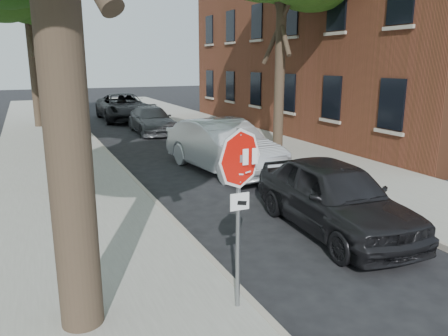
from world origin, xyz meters
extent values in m
plane|color=black|center=(0.00, 0.00, 0.00)|extent=(120.00, 120.00, 0.00)
cube|color=gray|center=(-2.50, 12.00, 0.06)|extent=(4.00, 55.00, 0.12)
cube|color=gray|center=(6.00, 12.00, 0.06)|extent=(4.00, 55.00, 0.12)
cube|color=#9E9384|center=(-0.45, 12.00, 0.07)|extent=(0.12, 55.00, 0.13)
cube|color=#9E9384|center=(3.95, 12.00, 0.07)|extent=(0.12, 55.00, 0.13)
cylinder|color=gray|center=(-0.70, 0.00, 1.42)|extent=(0.06, 0.06, 2.60)
cube|color=#99999E|center=(-0.70, -0.03, 2.32)|extent=(0.05, 0.06, 0.10)
cylinder|color=#99999E|center=(-0.70, -0.03, 2.32)|extent=(0.76, 0.32, 0.82)
cylinder|color=white|center=(-0.70, -0.05, 2.32)|extent=(0.76, 0.32, 0.82)
cylinder|color=red|center=(-0.70, -0.05, 2.32)|extent=(0.68, 0.29, 0.74)
cube|color=white|center=(-0.91, -0.06, 2.34)|extent=(0.08, 0.00, 0.22)
cube|color=white|center=(-0.77, -0.06, 2.34)|extent=(0.08, 0.00, 0.22)
cube|color=white|center=(-0.63, -0.06, 2.34)|extent=(0.08, 0.00, 0.22)
cube|color=white|center=(-0.49, -0.06, 2.34)|extent=(0.08, 0.00, 0.22)
cube|color=silver|center=(-0.81, -0.07, 2.13)|extent=(0.08, 0.00, 0.03)
cube|color=silver|center=(-0.70, -0.07, 2.11)|extent=(0.08, 0.00, 0.03)
cube|color=silver|center=(-0.59, -0.07, 2.13)|extent=(0.08, 0.00, 0.03)
cube|color=white|center=(-0.70, -0.04, 1.72)|extent=(0.28, 0.02, 0.24)
cube|color=black|center=(-0.67, -0.05, 1.70)|extent=(0.15, 0.00, 0.08)
cylinder|color=black|center=(-2.60, 7.00, 4.87)|extent=(0.44, 0.44, 9.50)
cylinder|color=black|center=(-2.40, 14.00, 5.12)|extent=(0.48, 0.48, 10.00)
cylinder|color=black|center=(-2.70, 21.00, 4.62)|extent=(0.40, 0.40, 9.00)
ellipsoid|color=#1C4910|center=(-3.46, 21.76, 6.76)|extent=(3.78, 3.78, 3.02)
cylinder|color=black|center=(6.00, 10.00, 4.62)|extent=(0.40, 0.40, 9.00)
imported|color=black|center=(2.60, 2.06, 0.78)|extent=(2.17, 4.68, 1.55)
imported|color=#B3B6BC|center=(2.60, 7.89, 0.86)|extent=(2.46, 5.39, 1.71)
imported|color=#4F5054|center=(2.60, 16.91, 0.66)|extent=(1.96, 4.60, 1.32)
imported|color=black|center=(2.31, 22.47, 0.83)|extent=(2.82, 6.00, 1.66)
camera|label=1|loc=(-3.22, -5.11, 3.57)|focal=35.00mm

